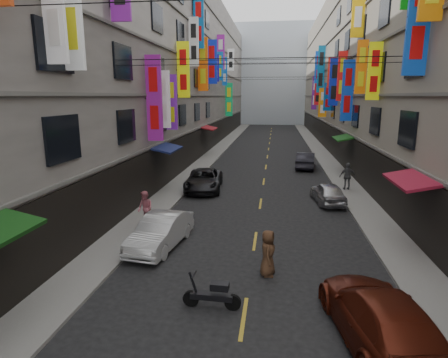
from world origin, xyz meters
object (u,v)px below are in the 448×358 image
(car_right_near, at_px, (380,318))
(pedestrian_lfar, at_px, (145,209))
(car_right_mid, at_px, (328,193))
(car_right_far, at_px, (305,160))
(scooter_far_right, at_px, (328,194))
(pedestrian_crossing, at_px, (268,253))
(car_left_mid, at_px, (161,231))
(car_left_far, at_px, (204,180))
(scooter_crossing, at_px, (213,295))
(pedestrian_rfar, at_px, (348,176))

(car_right_near, distance_m, pedestrian_lfar, 11.79)
(car_right_mid, relative_size, car_right_far, 0.85)
(scooter_far_right, height_order, pedestrian_crossing, pedestrian_crossing)
(car_right_near, distance_m, car_right_far, 24.48)
(car_right_near, relative_size, car_right_mid, 1.37)
(car_right_far, bearing_deg, car_left_mid, 75.02)
(car_left_mid, xyz_separation_m, car_right_far, (7.46, 19.05, 0.03))
(car_right_near, height_order, pedestrian_lfar, pedestrian_lfar)
(car_left_far, xyz_separation_m, pedestrian_lfar, (-1.40, -7.90, 0.28))
(pedestrian_lfar, bearing_deg, pedestrian_crossing, 4.01)
(scooter_far_right, height_order, car_right_mid, car_right_mid)
(car_right_far, relative_size, pedestrian_crossing, 2.60)
(pedestrian_crossing, bearing_deg, pedestrian_lfar, 56.25)
(scooter_crossing, height_order, car_right_near, car_right_near)
(scooter_crossing, relative_size, car_left_far, 0.36)
(car_left_mid, relative_size, pedestrian_lfar, 2.46)
(car_left_far, bearing_deg, scooter_crossing, -82.97)
(pedestrian_crossing, bearing_deg, car_right_mid, -17.89)
(scooter_far_right, distance_m, car_right_far, 10.66)
(car_right_near, bearing_deg, car_right_far, -99.17)
(car_right_mid, distance_m, car_right_far, 11.15)
(scooter_far_right, xyz_separation_m, pedestrian_lfar, (-9.47, -6.22, 0.54))
(scooter_crossing, relative_size, car_left_mid, 0.42)
(pedestrian_rfar, bearing_deg, car_right_near, 75.02)
(car_right_mid, bearing_deg, pedestrian_rfar, -125.69)
(scooter_far_right, relative_size, car_right_near, 0.35)
(scooter_crossing, distance_m, car_left_mid, 5.30)
(scooter_crossing, relative_size, car_right_mid, 0.48)
(scooter_far_right, xyz_separation_m, car_left_far, (-8.07, 1.68, 0.26))
(car_right_near, relative_size, pedestrian_crossing, 3.03)
(car_left_mid, distance_m, car_right_far, 20.46)
(car_left_far, height_order, pedestrian_rfar, pedestrian_rfar)
(car_left_far, height_order, pedestrian_crossing, pedestrian_crossing)
(scooter_crossing, xyz_separation_m, pedestrian_rfar, (6.67, 15.42, 0.60))
(car_right_mid, bearing_deg, pedestrian_crossing, 63.73)
(car_right_mid, height_order, pedestrian_rfar, pedestrian_rfar)
(car_right_near, relative_size, pedestrian_lfar, 2.98)
(car_right_near, bearing_deg, car_left_mid, -45.13)
(car_right_near, bearing_deg, pedestrian_lfar, -49.69)
(pedestrian_lfar, distance_m, pedestrian_rfar, 14.19)
(car_right_far, bearing_deg, scooter_far_right, 99.46)
(pedestrian_rfar, bearing_deg, scooter_far_right, 50.74)
(scooter_far_right, height_order, car_left_far, car_left_far)
(scooter_far_right, distance_m, pedestrian_lfar, 11.34)
(pedestrian_lfar, relative_size, pedestrian_rfar, 0.94)
(scooter_far_right, bearing_deg, pedestrian_lfar, 40.05)
(car_left_far, xyz_separation_m, car_right_far, (7.50, 8.95, 0.03))
(car_left_mid, bearing_deg, car_left_far, 97.58)
(car_left_mid, relative_size, car_right_far, 0.96)
(car_right_near, bearing_deg, pedestrian_crossing, -58.73)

